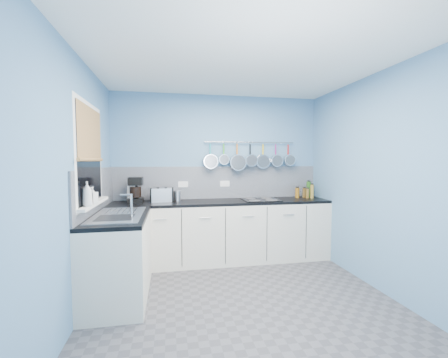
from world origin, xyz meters
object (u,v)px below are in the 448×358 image
object	(u,v)px
toaster	(162,195)
hob	(261,200)
soap_bottle_b	(93,195)
soap_bottle_a	(87,194)
coffee_maker	(136,190)
paper_towel	(131,194)
canister	(177,196)

from	to	relation	value
toaster	hob	distance (m)	1.46
soap_bottle_b	soap_bottle_a	bearing A→B (deg)	-90.00
soap_bottle_a	coffee_maker	bearing A→B (deg)	75.88
paper_towel	canister	distance (m)	0.65
soap_bottle_a	paper_towel	distance (m)	1.29
canister	hob	size ratio (longest dim) A/B	0.27
soap_bottle_a	toaster	distance (m)	1.45
soap_bottle_a	soap_bottle_b	xyz separation A→B (m)	(0.00, 0.19, -0.03)
coffee_maker	canister	distance (m)	0.59
soap_bottle_a	toaster	xyz separation A→B (m)	(0.67, 1.28, -0.17)
soap_bottle_a	hob	distance (m)	2.43
paper_towel	hob	bearing A→B (deg)	-2.89
soap_bottle_b	coffee_maker	bearing A→B (deg)	73.36
toaster	canister	xyz separation A→B (m)	(0.22, 0.05, -0.03)
paper_towel	hob	distance (m)	1.88
soap_bottle_a	soap_bottle_b	bearing A→B (deg)	90.00
coffee_maker	paper_towel	bearing A→B (deg)	156.52
toaster	coffee_maker	bearing A→B (deg)	-178.48
coffee_maker	hob	distance (m)	1.82
paper_towel	toaster	bearing A→B (deg)	2.80
coffee_maker	soap_bottle_b	bearing A→B (deg)	-105.37
coffee_maker	hob	xyz separation A→B (m)	(1.81, -0.06, -0.17)
soap_bottle_a	hob	world-z (taller)	soap_bottle_a
soap_bottle_b	toaster	size ratio (longest dim) A/B	0.56
soap_bottle_a	canister	distance (m)	1.61
toaster	canister	world-z (taller)	toaster
soap_bottle_b	toaster	distance (m)	1.28
hob	canister	bearing A→B (deg)	172.41
coffee_maker	canister	size ratio (longest dim) A/B	2.47
soap_bottle_a	toaster	size ratio (longest dim) A/B	0.78
soap_bottle_b	hob	xyz separation A→B (m)	(2.12, 0.97, -0.23)
paper_towel	toaster	size ratio (longest dim) A/B	0.83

